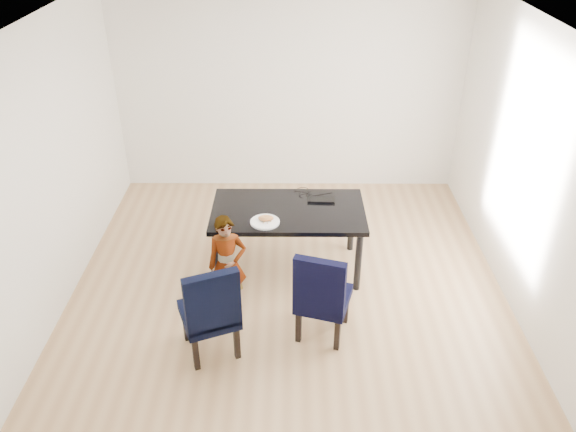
{
  "coord_description": "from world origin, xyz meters",
  "views": [
    {
      "loc": [
        0.02,
        -4.54,
        3.72
      ],
      "look_at": [
        0.0,
        0.2,
        0.85
      ],
      "focal_mm": 35.0,
      "sensor_mm": 36.0,
      "label": 1
    }
  ],
  "objects_px": {
    "dining_table": "(288,239)",
    "plate": "(265,222)",
    "chair_left": "(208,307)",
    "child": "(227,264)",
    "chair_right": "(324,291)",
    "laptop": "(321,198)"
  },
  "relations": [
    {
      "from": "chair_right",
      "to": "laptop",
      "type": "relative_size",
      "value": 3.27
    },
    {
      "from": "chair_right",
      "to": "plate",
      "type": "distance_m",
      "value": 0.98
    },
    {
      "from": "dining_table",
      "to": "plate",
      "type": "bearing_deg",
      "value": -131.27
    },
    {
      "from": "child",
      "to": "plate",
      "type": "distance_m",
      "value": 0.58
    },
    {
      "from": "dining_table",
      "to": "laptop",
      "type": "xyz_separation_m",
      "value": [
        0.35,
        0.22,
        0.39
      ]
    },
    {
      "from": "plate",
      "to": "laptop",
      "type": "xyz_separation_m",
      "value": [
        0.59,
        0.49,
        0.0
      ]
    },
    {
      "from": "chair_left",
      "to": "chair_right",
      "type": "height_order",
      "value": "chair_left"
    },
    {
      "from": "chair_right",
      "to": "laptop",
      "type": "xyz_separation_m",
      "value": [
        0.02,
        1.24,
        0.28
      ]
    },
    {
      "from": "chair_left",
      "to": "chair_right",
      "type": "bearing_deg",
      "value": -8.99
    },
    {
      "from": "laptop",
      "to": "child",
      "type": "bearing_deg",
      "value": 46.15
    },
    {
      "from": "chair_left",
      "to": "laptop",
      "type": "height_order",
      "value": "chair_left"
    },
    {
      "from": "chair_left",
      "to": "laptop",
      "type": "distance_m",
      "value": 1.83
    },
    {
      "from": "chair_left",
      "to": "chair_right",
      "type": "xyz_separation_m",
      "value": [
        1.03,
        0.23,
        -0.01
      ]
    },
    {
      "from": "plate",
      "to": "laptop",
      "type": "bearing_deg",
      "value": 39.63
    },
    {
      "from": "dining_table",
      "to": "chair_left",
      "type": "distance_m",
      "value": 1.44
    },
    {
      "from": "chair_right",
      "to": "laptop",
      "type": "height_order",
      "value": "chair_right"
    },
    {
      "from": "chair_left",
      "to": "child",
      "type": "height_order",
      "value": "child"
    },
    {
      "from": "dining_table",
      "to": "plate",
      "type": "distance_m",
      "value": 0.52
    },
    {
      "from": "dining_table",
      "to": "chair_right",
      "type": "bearing_deg",
      "value": -71.99
    },
    {
      "from": "chair_left",
      "to": "plate",
      "type": "relative_size",
      "value": 3.29
    },
    {
      "from": "chair_right",
      "to": "laptop",
      "type": "bearing_deg",
      "value": 105.42
    },
    {
      "from": "chair_left",
      "to": "child",
      "type": "relative_size",
      "value": 0.95
    }
  ]
}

